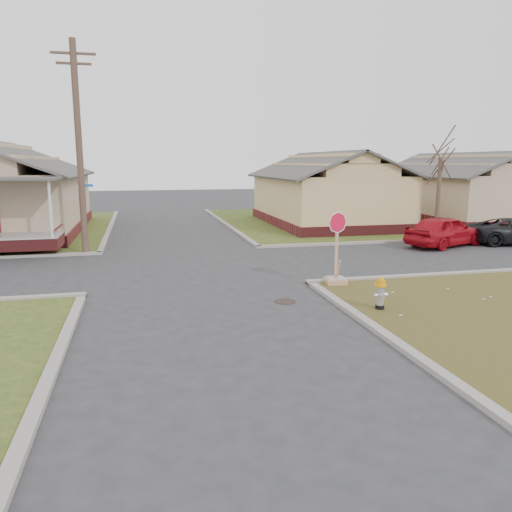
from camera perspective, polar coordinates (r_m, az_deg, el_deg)
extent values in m
plane|color=#2C2C2F|center=(14.62, -5.55, -5.23)|extent=(120.00, 120.00, 0.00)
cube|color=#304217|center=(40.06, 23.43, 4.13)|extent=(37.00, 19.00, 0.05)
cylinder|color=black|center=(14.60, 3.35, -5.21)|extent=(0.64, 0.64, 0.01)
cube|color=maroon|center=(32.87, 7.97, 4.14)|extent=(7.20, 11.20, 0.60)
cube|color=#EDCB8B|center=(32.73, 8.04, 6.92)|extent=(7.00, 11.00, 2.60)
cube|color=maroon|center=(37.65, 22.36, 4.26)|extent=(7.20, 11.20, 0.60)
cube|color=#C7AB90|center=(37.52, 22.53, 6.68)|extent=(7.00, 11.00, 2.60)
cylinder|color=#462F28|center=(22.97, -19.54, 11.35)|extent=(0.28, 0.28, 9.00)
cube|color=#462F28|center=(23.38, -20.18, 20.92)|extent=(1.80, 0.10, 0.10)
cube|color=#462F28|center=(23.31, -20.11, 19.96)|extent=(1.40, 0.10, 0.10)
cylinder|color=#462F28|center=(28.93, 20.11, 6.39)|extent=(0.22, 0.22, 4.20)
cylinder|color=black|center=(14.11, 13.96, -5.65)|extent=(0.24, 0.24, 0.11)
cylinder|color=#AEAFB3|center=(14.03, 14.01, -4.43)|extent=(0.21, 0.21, 0.51)
sphere|color=#AEAFB3|center=(13.96, 14.06, -3.42)|extent=(0.21, 0.21, 0.21)
cylinder|color=orange|center=(13.95, 14.07, -3.24)|extent=(0.33, 0.33, 0.07)
cylinder|color=orange|center=(13.94, 14.08, -2.93)|extent=(0.24, 0.24, 0.11)
sphere|color=orange|center=(13.92, 14.10, -2.67)|extent=(0.17, 0.17, 0.17)
cube|color=#A17557|center=(16.71, 9.08, -2.83)|extent=(0.66, 0.66, 0.16)
cube|color=#A8A19A|center=(16.69, 9.09, -2.49)|extent=(0.53, 0.53, 0.04)
cube|color=#A17557|center=(16.48, 9.20, 1.06)|extent=(0.10, 0.05, 2.25)
cylinder|color=red|center=(16.33, 9.34, 3.81)|extent=(0.60, 0.26, 0.64)
cylinder|color=silver|center=(16.34, 9.32, 3.81)|extent=(0.68, 0.30, 0.73)
imported|color=#A90C16|center=(25.59, 20.74, 2.70)|extent=(4.71, 3.22, 1.49)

